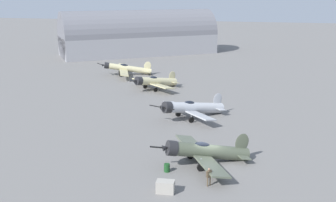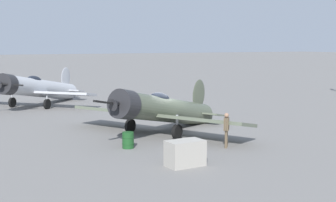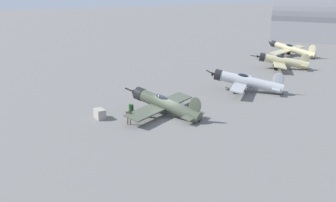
{
  "view_description": "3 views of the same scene",
  "coord_description": "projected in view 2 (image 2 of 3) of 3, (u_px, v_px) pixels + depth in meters",
  "views": [
    {
      "loc": [
        39.02,
        4.66,
        17.0
      ],
      "look_at": [
        -17.06,
        -8.26,
        1.6
      ],
      "focal_mm": 44.28,
      "sensor_mm": 36.0,
      "label": 1
    },
    {
      "loc": [
        23.9,
        -12.37,
        5.12
      ],
      "look_at": [
        0.0,
        -0.0,
        1.8
      ],
      "focal_mm": 50.04,
      "sensor_mm": 36.0,
      "label": 2
    },
    {
      "loc": [
        20.92,
        38.93,
        14.8
      ],
      "look_at": [
        0.0,
        -0.0,
        1.8
      ],
      "focal_mm": 43.35,
      "sensor_mm": 36.0,
      "label": 3
    }
  ],
  "objects": [
    {
      "name": "ground_crew_mechanic",
      "position": [
        226.0,
        127.0,
        22.99
      ],
      "size": [
        0.54,
        0.48,
        1.73
      ],
      "rotation": [
        0.0,
        0.0,
        4.02
      ],
      "color": "brown",
      "rests_on": "ground_plane"
    },
    {
      "name": "airplane_foreground",
      "position": [
        163.0,
        110.0,
        26.77
      ],
      "size": [
        10.75,
        9.7,
        3.18
      ],
      "rotation": [
        0.0,
        0.0,
        5.21
      ],
      "color": "#4C5442",
      "rests_on": "ground_plane"
    },
    {
      "name": "equipment_crate",
      "position": [
        185.0,
        153.0,
        19.62
      ],
      "size": [
        1.02,
        1.62,
        1.09
      ],
      "rotation": [
        0.0,
        0.0,
        1.63
      ],
      "color": "#9E998E",
      "rests_on": "ground_plane"
    },
    {
      "name": "ground_plane",
      "position": [
        168.0,
        132.0,
        27.33
      ],
      "size": [
        400.0,
        400.0,
        0.0
      ],
      "primitive_type": "plane",
      "color": "slate"
    },
    {
      "name": "airplane_mid_apron",
      "position": [
        38.0,
        88.0,
        38.12
      ],
      "size": [
        9.33,
        9.69,
        3.1
      ],
      "rotation": [
        0.0,
        0.0,
        5.48
      ],
      "color": "#B7BABF",
      "rests_on": "ground_plane"
    },
    {
      "name": "fuel_drum",
      "position": [
        128.0,
        140.0,
        22.95
      ],
      "size": [
        0.6,
        0.6,
        0.8
      ],
      "color": "#19471E",
      "rests_on": "ground_plane"
    }
  ]
}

